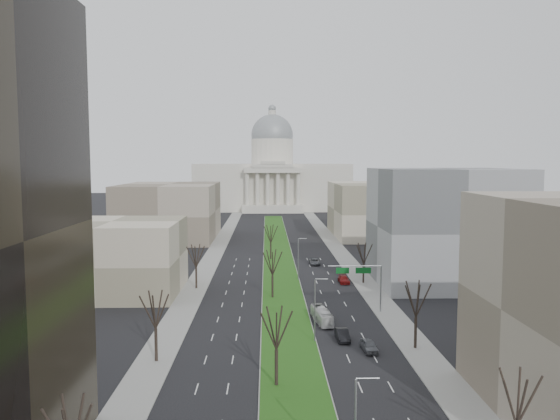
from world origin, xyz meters
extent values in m
plane|color=black|center=(0.00, 120.00, 0.00)|extent=(600.00, 600.00, 0.00)
cube|color=#999993|center=(0.00, 119.00, 0.07)|extent=(8.00, 222.00, 0.15)
cube|color=#214913|center=(0.00, 119.00, 0.17)|extent=(7.70, 221.70, 0.06)
cube|color=gray|center=(-17.50, 95.00, 0.07)|extent=(5.00, 330.00, 0.15)
cube|color=gray|center=(17.50, 95.00, 0.07)|extent=(5.00, 330.00, 0.15)
cube|color=beige|center=(0.00, 270.00, 12.00)|extent=(80.00, 40.00, 24.00)
cube|color=beige|center=(0.00, 247.00, 2.00)|extent=(30.00, 6.00, 4.00)
cube|color=beige|center=(0.00, 247.00, 21.00)|extent=(28.00, 5.00, 2.50)
cube|color=beige|center=(0.00, 247.00, 23.00)|extent=(20.00, 5.00, 1.80)
cube|color=beige|center=(0.00, 247.00, 24.60)|extent=(12.00, 5.00, 1.60)
cylinder|color=beige|center=(0.00, 270.00, 30.00)|extent=(22.00, 22.00, 14.00)
sphere|color=gray|center=(0.00, 270.00, 39.00)|extent=(22.00, 22.00, 22.00)
cylinder|color=beige|center=(0.00, 270.00, 50.00)|extent=(4.00, 4.00, 4.00)
sphere|color=gray|center=(0.00, 270.00, 53.00)|extent=(4.00, 4.00, 4.00)
cylinder|color=beige|center=(-12.50, 247.00, 12.00)|extent=(2.00, 2.00, 16.00)
cylinder|color=beige|center=(-7.50, 247.00, 12.00)|extent=(2.00, 2.00, 16.00)
cylinder|color=beige|center=(-2.50, 247.00, 12.00)|extent=(2.00, 2.00, 16.00)
cylinder|color=beige|center=(2.50, 247.00, 12.00)|extent=(2.00, 2.00, 16.00)
cylinder|color=beige|center=(7.50, 247.00, 12.00)|extent=(2.00, 2.00, 16.00)
cylinder|color=beige|center=(12.50, 247.00, 12.00)|extent=(2.00, 2.00, 16.00)
cube|color=gray|center=(-33.00, 85.00, 7.00)|extent=(26.00, 22.00, 14.00)
cube|color=slate|center=(34.00, 92.00, 12.00)|extent=(28.00, 26.00, 24.00)
cube|color=#7B6F5F|center=(-35.00, 160.00, 9.00)|extent=(30.00, 40.00, 18.00)
cube|color=gray|center=(35.00, 165.00, 9.00)|extent=(30.00, 40.00, 18.00)
cylinder|color=black|center=(-17.20, 48.00, 2.16)|extent=(0.40, 0.40, 4.32)
cylinder|color=black|center=(-17.20, 88.00, 2.11)|extent=(0.40, 0.40, 4.22)
cylinder|color=black|center=(17.20, 52.00, 2.21)|extent=(0.40, 0.40, 4.42)
cylinder|color=black|center=(17.20, 92.00, 2.02)|extent=(0.40, 0.40, 4.03)
cylinder|color=black|center=(-2.00, 40.00, 2.16)|extent=(0.40, 0.40, 4.32)
cylinder|color=black|center=(-2.00, 80.00, 2.16)|extent=(0.40, 0.40, 4.32)
cylinder|color=black|center=(-2.00, 120.00, 2.16)|extent=(0.40, 0.40, 4.32)
cylinder|color=gray|center=(4.60, 20.00, 9.10)|extent=(1.80, 0.12, 0.12)
cylinder|color=gray|center=(3.70, 55.00, 4.50)|extent=(0.20, 0.20, 9.00)
cylinder|color=gray|center=(4.60, 55.00, 9.10)|extent=(1.80, 0.12, 0.12)
cylinder|color=gray|center=(3.70, 95.00, 4.50)|extent=(0.20, 0.20, 9.00)
cylinder|color=gray|center=(4.60, 95.00, 9.10)|extent=(1.80, 0.12, 0.12)
cylinder|color=gray|center=(16.20, 70.00, 4.00)|extent=(0.24, 0.24, 8.00)
cylinder|color=gray|center=(11.70, 70.00, 8.00)|extent=(9.00, 0.18, 0.18)
cube|color=#0C591E|center=(13.20, 70.08, 7.20)|extent=(2.60, 0.08, 1.00)
cube|color=#0C591E|center=(9.70, 70.08, 7.20)|extent=(2.20, 0.08, 1.00)
imported|color=#56585F|center=(10.71, 51.20, 0.75)|extent=(2.15, 4.56, 1.51)
imported|color=black|center=(7.75, 55.79, 0.79)|extent=(1.81, 4.85, 1.58)
imported|color=maroon|center=(13.13, 92.43, 0.74)|extent=(2.15, 5.11, 1.47)
imported|color=#565A5F|center=(8.78, 112.81, 0.72)|extent=(2.43, 5.22, 1.45)
imported|color=silver|center=(5.65, 64.38, 1.14)|extent=(3.00, 8.39, 2.29)
camera|label=1|loc=(-3.08, -19.99, 25.60)|focal=35.00mm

